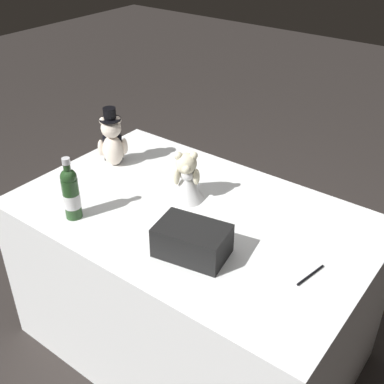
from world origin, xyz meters
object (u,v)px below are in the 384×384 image
teddy_bear_groom (112,141)px  signing_pen (311,274)px  champagne_bottle (71,193)px  gift_case_black (192,241)px  teddy_bear_bride (186,177)px

teddy_bear_groom → signing_pen: (1.13, -0.17, -0.12)m
champagne_bottle → gift_case_black: (0.53, 0.10, -0.06)m
champagne_bottle → teddy_bear_groom: bearing=114.5°
teddy_bear_groom → teddy_bear_bride: 0.47m
gift_case_black → signing_pen: bearing=21.2°
teddy_bear_groom → signing_pen: bearing=-8.3°
gift_case_black → champagne_bottle: bearing=-169.1°
signing_pen → gift_case_black: bearing=-158.8°
gift_case_black → teddy_bear_bride: bearing=130.9°
teddy_bear_bride → signing_pen: 0.68m
teddy_bear_bride → gift_case_black: size_ratio=0.79×
teddy_bear_groom → teddy_bear_bride: bearing=-3.2°
signing_pen → gift_case_black: (-0.41, -0.16, 0.06)m
signing_pen → gift_case_black: gift_case_black is taller
teddy_bear_groom → signing_pen: size_ratio=1.94×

